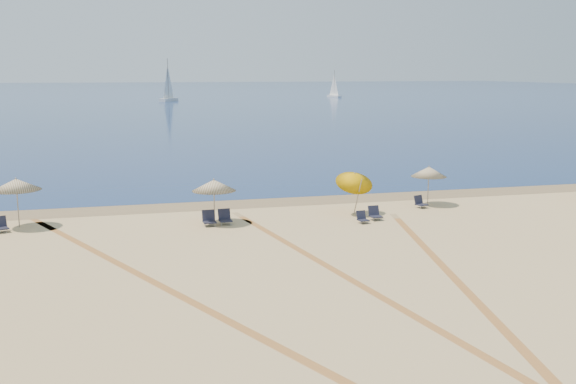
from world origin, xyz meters
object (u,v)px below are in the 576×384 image
umbrella_3 (355,179)px  sailboat_0 (334,89)px  umbrella_4 (429,172)px  chair_3 (209,219)px  umbrella_2 (214,185)px  chair_7 (420,202)px  umbrella_1 (16,184)px  chair_6 (375,214)px  chair_5 (362,218)px  chair_4 (225,218)px  sailboat_1 (168,88)px  chair_2 (1,225)px

umbrella_3 → sailboat_0: (46.85, 147.66, 0.41)m
umbrella_4 → chair_3: bearing=-171.0°
umbrella_2 → chair_7: umbrella_2 is taller
umbrella_1 → chair_3: (8.97, -1.84, -1.78)m
chair_6 → sailboat_0: sailboat_0 is taller
chair_5 → chair_6: chair_6 is taller
umbrella_3 → chair_6: size_ratio=3.73×
chair_4 → chair_7: size_ratio=0.95×
sailboat_0 → sailboat_1: (-47.44, -13.94, 0.80)m
chair_6 → sailboat_1: sailboat_1 is taller
chair_3 → chair_2: bearing=170.9°
chair_4 → sailboat_1: sailboat_1 is taller
umbrella_4 → chair_2: umbrella_4 is taller
umbrella_3 → chair_4: umbrella_3 is taller
umbrella_2 → sailboat_0: sailboat_0 is taller
umbrella_3 → umbrella_4: (4.89, 1.41, -0.02)m
umbrella_3 → sailboat_0: bearing=72.4°
sailboat_0 → chair_6: bearing=-126.6°
umbrella_4 → chair_3: umbrella_4 is taller
chair_2 → chair_3: 9.74m
umbrella_1 → umbrella_2: umbrella_1 is taller
umbrella_2 → sailboat_1: (6.83, 133.94, 1.21)m
umbrella_4 → chair_4: umbrella_4 is taller
chair_2 → umbrella_4: bearing=-18.5°
chair_2 → sailboat_0: bearing=45.6°
chair_5 → umbrella_2: bearing=158.4°
chair_6 → chair_5: bearing=-151.8°
chair_4 → chair_5: chair_4 is taller
chair_7 → sailboat_1: (-4.75, 132.88, 2.84)m
umbrella_1 → chair_2: (-0.71, -0.77, -1.79)m
chair_2 → chair_3: bearing=-27.2°
umbrella_4 → chair_5: (-5.15, -3.29, -1.63)m
chair_3 → umbrella_2: bearing=45.7°
umbrella_3 → chair_2: bearing=178.4°
umbrella_3 → chair_7: size_ratio=3.36×
chair_5 → umbrella_4: bearing=24.2°
chair_7 → chair_4: bearing=168.7°
chair_7 → chair_6: bearing=-166.3°
umbrella_2 → umbrella_4: (12.30, 1.63, -0.02)m
umbrella_2 → chair_3: umbrella_2 is taller
chair_5 → chair_3: bearing=161.7°
umbrella_2 → chair_5: (7.16, -1.66, -1.66)m
umbrella_1 → umbrella_4: size_ratio=1.09×
chair_5 → chair_4: bearing=159.5°
chair_4 → chair_5: size_ratio=1.16×
umbrella_3 → chair_5: (-0.26, -1.89, -1.65)m
umbrella_1 → sailboat_1: size_ratio=0.24×
chair_3 → chair_4: size_ratio=1.01×
chair_2 → umbrella_3: bearing=-22.4°
umbrella_2 → chair_2: umbrella_2 is taller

